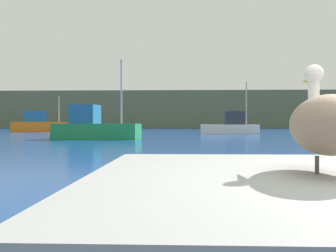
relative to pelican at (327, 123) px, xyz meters
name	(u,v)px	position (x,y,z in m)	size (l,w,h in m)	color
hillside_backdrop	(188,110)	(0.74, 77.36, 2.92)	(140.00, 14.16, 7.94)	#5B664C
pier_dock	(327,220)	(0.00, -0.01, -0.71)	(3.48, 3.12, 0.69)	#979797
pelican	(327,123)	(0.00, 0.00, 0.00)	(0.59, 1.31, 0.86)	gray
fishing_boat_green	(94,127)	(-6.92, 20.91, -0.25)	(6.00, 2.47, 5.29)	#1E8C4C
fishing_boat_white	(231,126)	(4.05, 33.33, -0.27)	(5.77, 1.95, 5.27)	white
fishing_boat_orange	(40,124)	(-18.57, 40.69, -0.13)	(7.22, 4.44, 4.52)	orange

